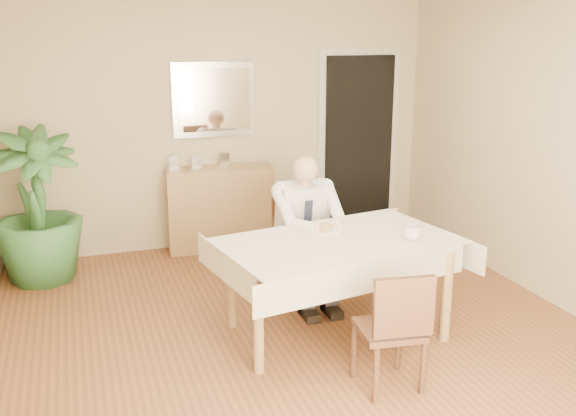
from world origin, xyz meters
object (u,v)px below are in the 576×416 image
object	(u,v)px
seated_man	(309,225)
coffee_mug	(412,233)
chair_far	(298,240)
dining_table	(338,251)
potted_palm	(36,206)
chair_near	(395,326)
sideboard	(220,208)

from	to	relation	value
seated_man	coffee_mug	world-z (taller)	seated_man
seated_man	chair_far	bearing A→B (deg)	90.00
dining_table	coffee_mug	xyz separation A→B (m)	(0.52, -0.17, 0.14)
coffee_mug	potted_palm	bearing A→B (deg)	142.36
chair_near	potted_palm	world-z (taller)	potted_palm
dining_table	coffee_mug	size ratio (longest dim) A/B	14.70
seated_man	sideboard	size ratio (longest dim) A/B	1.14
chair_near	coffee_mug	xyz separation A→B (m)	(0.49, 0.69, 0.35)
chair_near	sideboard	size ratio (longest dim) A/B	0.75
chair_far	potted_palm	size ratio (longest dim) A/B	0.60
coffee_mug	potted_palm	distance (m)	3.37
coffee_mug	sideboard	distance (m)	2.60
chair_near	seated_man	xyz separation A→B (m)	(-0.03, 1.45, 0.24)
chair_near	sideboard	distance (m)	3.13
seated_man	coffee_mug	bearing A→B (deg)	-55.77
chair_near	sideboard	xyz separation A→B (m)	(-0.41, 3.10, -0.02)
chair_far	seated_man	xyz separation A→B (m)	(0.00, -0.28, 0.21)
seated_man	coffee_mug	xyz separation A→B (m)	(0.52, -0.76, 0.11)
dining_table	sideboard	distance (m)	2.28
chair_far	potted_palm	bearing A→B (deg)	151.92
sideboard	potted_palm	distance (m)	1.82
chair_near	potted_palm	xyz separation A→B (m)	(-2.18, 2.75, 0.25)
chair_near	seated_man	size ratio (longest dim) A/B	0.65
dining_table	chair_far	xyz separation A→B (m)	(0.00, 0.88, -0.19)
seated_man	sideboard	bearing A→B (deg)	102.91
dining_table	potted_palm	size ratio (longest dim) A/B	1.34
seated_man	sideboard	distance (m)	1.71
sideboard	potted_palm	world-z (taller)	potted_palm
dining_table	coffee_mug	distance (m)	0.56
coffee_mug	potted_palm	size ratio (longest dim) A/B	0.09
coffee_mug	potted_palm	xyz separation A→B (m)	(-2.67, 2.06, -0.10)
seated_man	coffee_mug	distance (m)	0.93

